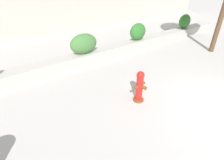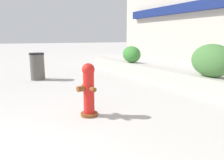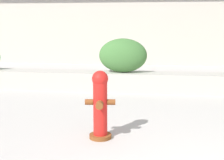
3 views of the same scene
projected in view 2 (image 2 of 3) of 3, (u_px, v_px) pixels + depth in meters
hedge_bush_0 at (131, 54)px, 9.48m from camera, size 1.04×0.63×0.71m
hedge_bush_1 at (212, 61)px, 5.98m from camera, size 1.29×0.70×0.91m
fire_hydrant at (89, 89)px, 4.38m from camera, size 0.48×0.45×1.08m
trash_bin at (37, 66)px, 8.21m from camera, size 0.55×0.55×1.01m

